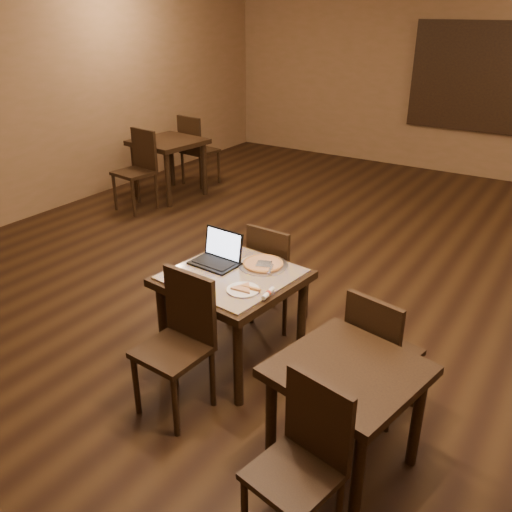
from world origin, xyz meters
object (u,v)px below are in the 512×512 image
Objects in this scene: other_table_b_chair_far at (195,147)px; chair_main_far at (274,270)px; tiled_table at (232,286)px; other_table_c at (347,385)px; laptop at (219,254)px; other_table_b at (168,150)px; chair_main_near at (181,336)px; other_table_c_chair_far at (378,349)px; other_table_c_chair_near at (304,456)px; pizza_pan at (263,265)px; other_table_b_chair_near at (139,165)px.

chair_main_far is at bearing 144.45° from other_table_b_chair_far.
tiled_table is at bearing 138.89° from other_table_b_chair_far.
laptop is at bearing 166.44° from other_table_c.
chair_main_far is 0.95× the size of other_table_b.
other_table_c_chair_far is at bearing 32.04° from chair_main_near.
other_table_c_chair_near is (1.19, -1.08, -0.14)m from tiled_table.
tiled_table is at bearing 149.31° from other_table_c_chair_near.
other_table_b is 1.06× the size of other_table_c_chair_far.
other_table_c_chair_near reaches higher than pizza_pan.
tiled_table is 0.28m from laptop.
tiled_table is 0.95× the size of other_table_b_chair_near.
other_table_c is (1.38, -0.64, -0.23)m from laptop.
other_table_c is 0.55m from other_table_c_chair_far.
chair_main_near is 1.17m from other_table_c.
chair_main_near is at bearing -164.69° from other_table_c.
other_table_c_chair_near is (4.32, -3.93, -0.16)m from other_table_b.
other_table_b is at bearing 149.07° from other_table_c_chair_near.
chair_main_near reaches higher than tiled_table.
other_table_b_chair_near is 5.43m from other_table_c_chair_near.
other_table_b_chair_near reaches higher than chair_main_near.
chair_main_near is 1.01× the size of other_table_b.
other_table_b_chair_far is at bearing 134.59° from laptop.
chair_main_near is 1.06× the size of chair_main_far.
other_table_c is (4.31, -3.39, -0.09)m from other_table_b.
other_table_b_chair_far is (-3.14, 3.48, -0.06)m from tiled_table.
other_table_b_chair_far is 1.15× the size of other_table_c_chair_far.
other_table_b is 0.63m from other_table_b_chair_near.
other_table_c is 0.55m from other_table_c_chair_near.
other_table_c_chair_near is at bearing -36.82° from laptop.
other_table_b_chair_far is at bearing -27.53° from other_table_c_chair_far.
other_table_b_chair_near is (-3.12, 2.23, -0.06)m from tiled_table.
other_table_b_chair_far is at bearing 97.84° from other_table_b.
tiled_table is 4.69m from other_table_b_chair_far.
laptop is 4.48m from other_table_b_chair_far.
chair_main_far is 1.01× the size of other_table_c_chair_far.
chair_main_near is at bearing 39.72° from other_table_c_chair_far.
other_table_b_chair_far is 1.19× the size of other_table_c.
tiled_table is at bearing -116.57° from pizza_pan.
laptop reaches higher than chair_main_near.
other_table_c_chair_near is at bearing 128.26° from chair_main_far.
pizza_pan is 0.42× the size of other_table_c.
other_table_b_chair_far is at bearing 148.45° from other_table_c.
other_table_b_chair_far is at bearing 144.92° from other_table_c_chair_near.
laptop is 0.97× the size of pizza_pan.
other_table_c_chair_near is at bearing -76.97° from other_table_c.
tiled_table is 1.08× the size of chair_main_far.
chair_main_far is 1.31m from other_table_c_chair_far.
other_table_b_chair_far is 1.15× the size of other_table_c_chair_near.
other_table_c is at bearing -31.37° from other_table_b.
tiled_table is 0.95× the size of other_table_b_chair_far.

